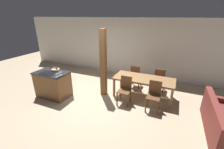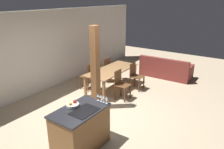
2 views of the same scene
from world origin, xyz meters
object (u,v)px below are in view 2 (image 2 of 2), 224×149
Objects in this scene: fruit_bowl at (73,104)px; dining_table at (112,72)px; kitchen_island at (81,129)px; dining_chair_far_right at (105,69)px; wine_glass_far at (101,96)px; wine_glass_near at (107,98)px; wine_glass_middle at (104,97)px; timber_post at (95,69)px; dining_chair_near_left at (121,84)px; wine_glass_end at (98,96)px; dining_chair_near_right at (135,75)px; couch at (165,70)px; dining_chair_far_left at (89,76)px.

fruit_bowl is 3.19m from dining_table.
kitchen_island is 1.28× the size of dining_chair_far_right.
wine_glass_far reaches higher than kitchen_island.
wine_glass_near is (0.51, -0.51, 0.08)m from fruit_bowl.
wine_glass_middle is 1.56m from timber_post.
dining_chair_far_right is at bearing 54.61° from dining_chair_near_left.
dining_chair_far_right is at bearing 54.61° from dining_table.
kitchen_island is 4.43× the size of fruit_bowl.
dining_chair_far_right is at bearing 34.07° from wine_glass_end.
wine_glass_middle and wine_glass_far have the same top height.
wine_glass_middle is at bearing -23.17° from kitchen_island.
dining_chair_near_right is (0.47, -0.67, -0.14)m from dining_table.
couch is at bearing -0.30° from fruit_bowl.
fruit_bowl is 2.60m from dining_chair_near_left.
fruit_bowl is at bearing 88.75° from couch.
wine_glass_near is 2.28m from dining_chair_near_left.
dining_chair_near_left is 1.00× the size of dining_chair_far_left.
wine_glass_near is at bearing -29.86° from kitchen_island.
timber_post is at bearing 29.54° from dining_chair_far_right.
dining_chair_near_left is at bearing -16.53° from timber_post.
wine_glass_far is 0.17× the size of dining_chair_far_left.
couch is (2.74, -0.42, -0.22)m from dining_chair_near_left.
dining_table is (3.01, 1.27, 0.17)m from kitchen_island.
dining_table is 2.25× the size of dining_chair_near_right.
couch is at bearing -13.18° from dining_chair_near_right.
dining_chair_near_right is at bearing 90.00° from dining_chair_far_right.
fruit_bowl is 0.29× the size of dining_chair_near_left.
dining_chair_far_left is 3.26m from couch.
wine_glass_far is 4.83m from couch.
wine_glass_middle is at bearing 36.05° from dining_chair_far_right.
dining_chair_far_right is (0.47, 0.67, -0.14)m from dining_table.
wine_glass_middle is 0.08× the size of dining_table.
dining_chair_near_left and dining_chair_far_left have the same top height.
wine_glass_middle reaches higher than dining_table.
wine_glass_end is at bearing 92.09° from couch.
dining_chair_near_left is at bearing 80.34° from couch.
dining_chair_near_right is at bearing 75.87° from couch.
wine_glass_middle is at bearing -164.44° from dining_chair_near_right.
wine_glass_end is at bearing -167.22° from dining_chair_near_right.
fruit_bowl reaches higher than dining_table.
fruit_bowl is 0.62m from wine_glass_far.
dining_chair_near_left is (2.02, 0.90, -0.56)m from wine_glass_near.
wine_glass_far is 0.08× the size of dining_table.
dining_chair_near_right is 1.00× the size of dining_chair_far_right.
fruit_bowl is 0.13× the size of dining_table.
fruit_bowl is 0.11× the size of timber_post.
dining_table is 1.55m from timber_post.
dining_chair_near_left reaches higher than couch.
kitchen_island is at bearing -170.23° from dining_chair_near_right.
wine_glass_end is at bearing -161.57° from dining_chair_near_left.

